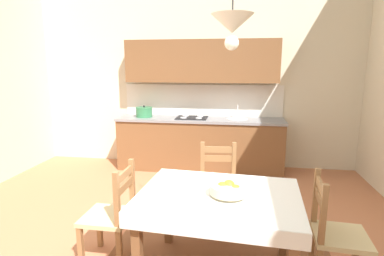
{
  "coord_description": "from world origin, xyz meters",
  "views": [
    {
      "loc": [
        0.81,
        -2.64,
        1.79
      ],
      "look_at": [
        0.3,
        0.61,
        1.12
      ],
      "focal_mm": 28.98,
      "sensor_mm": 36.0,
      "label": 1
    }
  ],
  "objects": [
    {
      "name": "fruit_bowl",
      "position": [
        0.74,
        -0.29,
        0.81
      ],
      "size": [
        0.3,
        0.3,
        0.12
      ],
      "color": "beige",
      "rests_on": "dining_table"
    },
    {
      "name": "dining_chair_window_side",
      "position": [
        1.6,
        -0.21,
        0.44
      ],
      "size": [
        0.45,
        0.45,
        0.93
      ],
      "color": "#D1BC89",
      "rests_on": "ground_plane"
    },
    {
      "name": "dining_chair_kitchen_side",
      "position": [
        0.6,
        0.63,
        0.44
      ],
      "size": [
        0.46,
        0.46,
        0.93
      ],
      "color": "#D1BC89",
      "rests_on": "ground_plane"
    },
    {
      "name": "wall_back",
      "position": [
        0.0,
        2.88,
        2.05
      ],
      "size": [
        6.22,
        0.12,
        4.1
      ],
      "primitive_type": "cube",
      "color": "beige",
      "rests_on": "ground_plane"
    },
    {
      "name": "ground_plane",
      "position": [
        0.0,
        0.0,
        -0.05
      ],
      "size": [
        6.22,
        6.24,
        0.1
      ],
      "primitive_type": "cube",
      "color": "#B7704C"
    },
    {
      "name": "dining_chair_tv_side",
      "position": [
        -0.31,
        -0.18,
        0.44
      ],
      "size": [
        0.43,
        0.43,
        0.93
      ],
      "color": "#D1BC89",
      "rests_on": "ground_plane"
    },
    {
      "name": "kitchen_cabinetry",
      "position": [
        0.14,
        2.55,
        0.86
      ],
      "size": [
        2.82,
        0.63,
        2.2
      ],
      "color": "brown",
      "rests_on": "ground_plane"
    },
    {
      "name": "dining_table",
      "position": [
        0.66,
        -0.26,
        0.63
      ],
      "size": [
        1.37,
        1.07,
        0.75
      ],
      "color": "brown",
      "rests_on": "ground_plane"
    },
    {
      "name": "pendant_lamp",
      "position": [
        0.73,
        -0.21,
        2.08
      ],
      "size": [
        0.32,
        0.32,
        0.8
      ],
      "color": "black"
    }
  ]
}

